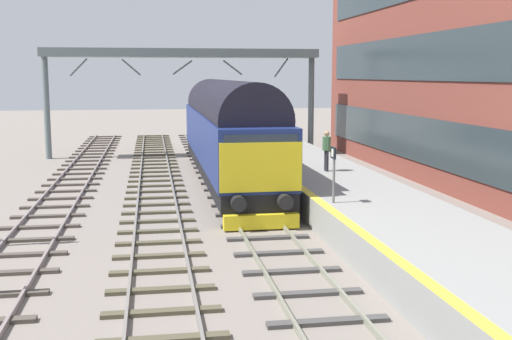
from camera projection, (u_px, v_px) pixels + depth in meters
The scene contains 10 objects.
ground_plane at pixel (247, 211), 23.24m from camera, with size 140.00×140.00×0.00m, color gray.
track_main at pixel (247, 209), 23.23m from camera, with size 2.50×60.00×0.15m.
track_adjacent_west at pixel (157, 212), 22.70m from camera, with size 2.50×60.00×0.15m.
track_adjacent_far_west at pixel (48, 216), 22.10m from camera, with size 2.50×60.00×0.15m.
station_platform at pixel (342, 194), 23.74m from camera, with size 4.00×44.00×1.01m.
station_building at pixel (482, 61), 27.68m from camera, with size 4.67×30.85×11.01m.
diesel_locomotive at pixel (227, 129), 28.70m from camera, with size 2.74×18.21×4.68m.
platform_number_sign at pixel (334, 165), 19.48m from camera, with size 0.10×0.44×1.72m.
waiting_passenger at pixel (327, 147), 25.99m from camera, with size 0.34×0.51×1.64m.
overhead_footbridge at pixel (182, 58), 38.02m from camera, with size 16.32×2.00×6.45m.
Camera 1 is at (-3.39, -22.51, 4.92)m, focal length 44.63 mm.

